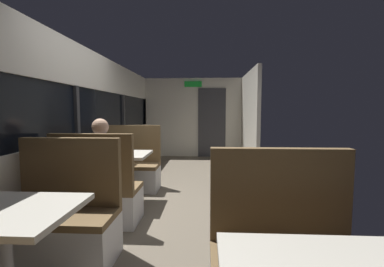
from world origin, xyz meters
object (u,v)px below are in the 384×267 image
Objects in this scene: bench_mid_window_facing_end at (99,197)px; bench_mid_window_facing_entry at (131,170)px; bench_near_window_facing_entry at (63,225)px; dining_table_near_window at (2,224)px; seated_passenger at (101,178)px; dining_table_mid_window at (117,160)px.

bench_mid_window_facing_entry is (0.00, 1.40, 0.00)m from bench_mid_window_facing_end.
bench_mid_window_facing_entry is (0.00, 2.19, 0.00)m from bench_near_window_facing_entry.
bench_mid_window_facing_entry is (0.00, 2.89, -0.31)m from dining_table_near_window.
seated_passenger is (0.00, 1.56, -0.10)m from dining_table_near_window.
bench_mid_window_facing_end is (0.00, 1.49, -0.31)m from dining_table_near_window.
dining_table_near_window is 0.71× the size of seated_passenger.
seated_passenger is (0.00, 0.86, 0.21)m from bench_near_window_facing_entry.
dining_table_mid_window is 0.77m from bench_mid_window_facing_entry.
bench_near_window_facing_entry is at bearing -90.00° from seated_passenger.
bench_mid_window_facing_entry is (0.00, 0.70, -0.31)m from dining_table_mid_window.
dining_table_mid_window is at bearing 90.00° from seated_passenger.
dining_table_mid_window is at bearing 90.00° from bench_mid_window_facing_end.
dining_table_mid_window is 0.64m from seated_passenger.
bench_near_window_facing_entry reaches higher than dining_table_near_window.
seated_passenger reaches higher than dining_table_mid_window.
dining_table_mid_window is 0.82× the size of bench_mid_window_facing_end.
dining_table_near_window is at bearing -90.00° from bench_mid_window_facing_end.
seated_passenger is at bearing -90.00° from bench_mid_window_facing_entry.
bench_near_window_facing_entry and bench_mid_window_facing_end have the same top height.
seated_passenger reaches higher than bench_near_window_facing_entry.
dining_table_near_window is 0.82× the size of bench_mid_window_facing_end.
dining_table_mid_window is 0.77m from bench_mid_window_facing_end.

